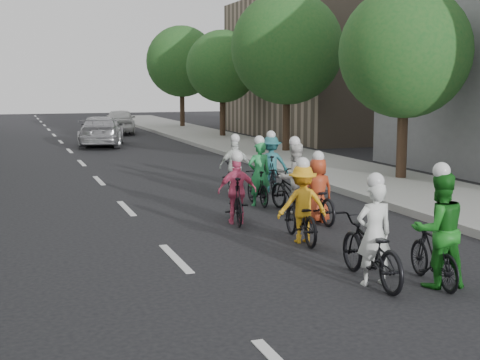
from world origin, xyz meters
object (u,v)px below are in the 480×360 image
cyclist_4 (316,197)px  cyclist_7 (270,168)px  cyclist_6 (293,186)px  follow_car_lead (101,131)px  cyclist_2 (301,211)px  follow_car_trail (120,121)px  cyclist_3 (236,196)px  cyclist_5 (258,181)px  cyclist_8 (234,173)px  cyclist_0 (371,246)px  cyclist_1 (437,239)px

cyclist_4 → cyclist_7: cyclist_7 is taller
cyclist_6 → follow_car_lead: bearing=-93.1°
cyclist_7 → cyclist_2: bearing=83.1°
cyclist_2 → follow_car_trail: cyclist_2 is taller
cyclist_3 → cyclist_6: size_ratio=0.91×
cyclist_5 → cyclist_8: size_ratio=1.03×
cyclist_5 → follow_car_trail: (0.72, 25.49, 0.15)m
cyclist_0 → follow_car_trail: cyclist_0 is taller
cyclist_5 → cyclist_4: bearing=101.9°
cyclist_1 → cyclist_6: size_ratio=0.95×
cyclist_1 → cyclist_7: bearing=-88.1°
cyclist_5 → cyclist_7: 2.25m
cyclist_0 → follow_car_lead: 24.43m
cyclist_8 → follow_car_lead: (-1.55, 15.63, 0.16)m
cyclist_2 → cyclist_4: bearing=-118.4°
cyclist_2 → cyclist_5: bearing=-92.9°
cyclist_4 → follow_car_trail: size_ratio=0.41×
cyclist_1 → cyclist_4: bearing=-86.1°
cyclist_7 → cyclist_1: bearing=93.3°
cyclist_0 → cyclist_2: cyclist_0 is taller
cyclist_5 → cyclist_6: bearing=109.1°
cyclist_0 → cyclist_1: (0.87, -0.44, 0.14)m
cyclist_3 → cyclist_4: size_ratio=0.98×
cyclist_2 → follow_car_lead: bearing=-81.7°
cyclist_4 → cyclist_6: 1.11m
cyclist_5 → follow_car_lead: size_ratio=0.35×
cyclist_3 → cyclist_6: 1.76m
cyclist_4 → follow_car_lead: bearing=-83.9°
cyclist_7 → follow_car_lead: bearing=-71.2°
cyclist_1 → cyclist_5: size_ratio=1.07×
cyclist_0 → cyclist_3: size_ratio=1.12×
cyclist_6 → follow_car_trail: size_ratio=0.44×
cyclist_4 → cyclist_7: 4.34m
cyclist_1 → cyclist_2: (-0.74, 3.27, -0.12)m
cyclist_3 → cyclist_2: bearing=117.4°
cyclist_0 → cyclist_6: cyclist_6 is taller
cyclist_0 → cyclist_5: cyclist_5 is taller
cyclist_5 → cyclist_7: (1.11, 1.96, 0.06)m
cyclist_6 → cyclist_2: bearing=60.3°
cyclist_0 → cyclist_1: bearing=157.0°
cyclist_5 → follow_car_lead: (-1.48, 17.66, 0.12)m
cyclist_1 → cyclist_2: bearing=-69.2°
cyclist_4 → cyclist_8: bearing=-84.2°
cyclist_2 → cyclist_4: size_ratio=1.00×
cyclist_7 → cyclist_3: bearing=68.0°
cyclist_2 → cyclist_6: bearing=-104.8°
cyclist_0 → cyclist_8: size_ratio=1.18×
cyclist_3 → cyclist_4: 1.76m
cyclist_0 → cyclist_7: size_ratio=1.13×
cyclist_4 → cyclist_2: bearing=56.1°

